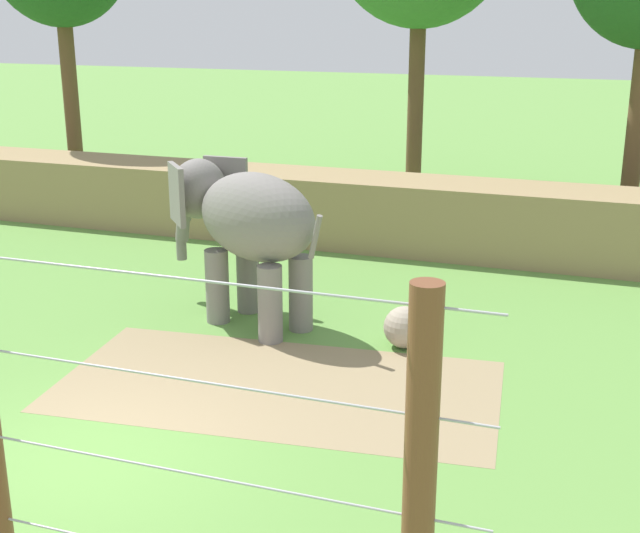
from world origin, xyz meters
The scene contains 5 objects.
ground_plane centered at (0.00, 0.00, 0.00)m, with size 120.00×120.00×0.00m, color #609342.
dirt_patch centered at (1.49, 2.78, 0.00)m, with size 6.58×3.36×0.01m, color #937F5B.
embankment_wall centered at (0.00, 10.75, 0.81)m, with size 36.00×1.80×1.63m, color #997F56.
elephant centered at (-0.03, 5.14, 1.86)m, with size 3.52×2.44×2.81m.
enrichment_ball centered at (2.93, 4.88, 0.35)m, with size 0.71×0.71×0.71m, color tan.
Camera 1 is at (5.91, -8.10, 5.52)m, focal length 47.96 mm.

